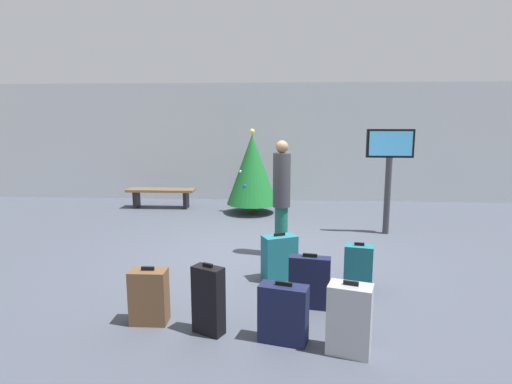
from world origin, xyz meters
The scene contains 13 objects.
ground_plane centered at (0.00, 0.00, 0.00)m, with size 16.00×16.00×0.00m, color #424754.
back_wall centered at (0.00, 4.98, 1.57)m, with size 16.00×0.20×3.15m, color #B7BCC1.
holiday_tree centered at (-0.40, 3.21, 1.05)m, with size 1.20×1.20×1.99m.
flight_info_kiosk centered at (2.33, 1.56, 1.42)m, with size 0.88×0.12×2.03m.
waiting_bench centered at (-2.73, 3.67, 0.37)m, with size 1.69×0.44×0.48m.
traveller_0 centered at (0.28, 0.10, 1.02)m, with size 0.39×0.39×1.88m.
suitcase_0 centered at (-1.16, -2.33, 0.30)m, with size 0.40×0.25×0.64m.
suitcase_1 centered at (-0.47, -2.52, 0.36)m, with size 0.36×0.30×0.76m.
suitcase_2 centered at (0.26, -0.95, 0.31)m, with size 0.53×0.42×0.66m.
suitcase_3 centered at (0.94, -2.83, 0.34)m, with size 0.46×0.36×0.73m.
suitcase_4 centered at (0.31, -2.65, 0.30)m, with size 0.52×0.33×0.64m.
suitcase_5 centered at (1.32, -1.15, 0.28)m, with size 0.41×0.29×0.60m.
suitcase_6 centered at (0.62, -1.84, 0.31)m, with size 0.50×0.24×0.66m.
Camera 1 is at (0.28, -6.64, 2.23)m, focal length 29.79 mm.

